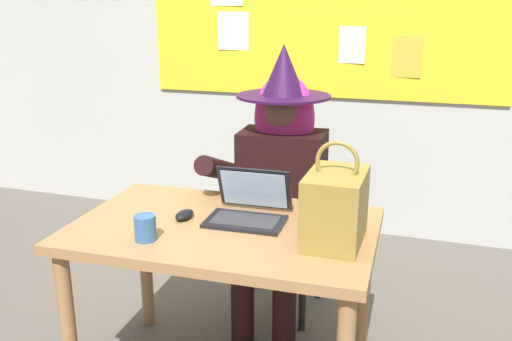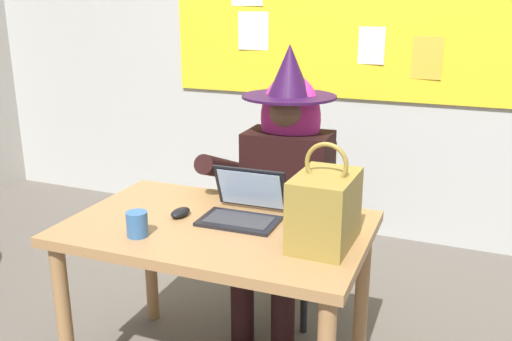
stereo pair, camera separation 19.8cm
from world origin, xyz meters
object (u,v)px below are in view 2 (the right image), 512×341
person_costumed (284,172)px  computer_mouse (180,212)px  coffee_mug (137,224)px  desk_main (218,246)px  laptop (244,208)px  handbag (325,209)px  chair_at_desk (292,217)px

person_costumed → computer_mouse: bearing=-23.5°
person_costumed → computer_mouse: (-0.22, -0.61, -0.03)m
coffee_mug → desk_main: bearing=46.0°
desk_main → coffee_mug: bearing=-134.0°
desk_main → computer_mouse: size_ratio=11.55×
person_costumed → laptop: person_costumed is taller
handbag → coffee_mug: (-0.66, -0.20, -0.09)m
computer_mouse → handbag: (0.61, -0.03, 0.12)m
desk_main → laptop: bearing=51.4°
desk_main → coffee_mug: size_ratio=12.64×
desk_main → person_costumed: person_costumed is taller
person_costumed → laptop: bearing=-0.9°
laptop → handbag: 0.39m
chair_at_desk → desk_main: bearing=-2.1°
handbag → coffee_mug: size_ratio=3.98×
laptop → coffee_mug: 0.43m
chair_at_desk → person_costumed: bearing=2.2°
chair_at_desk → coffee_mug: 1.04m
laptop → computer_mouse: 0.26m
person_costumed → coffee_mug: size_ratio=14.46×
laptop → computer_mouse: size_ratio=3.06×
laptop → handbag: bearing=-19.5°
person_costumed → coffee_mug: bearing=-20.9°
chair_at_desk → laptop: (0.02, -0.65, 0.28)m
desk_main → person_costumed: bearing=85.4°
person_costumed → laptop: 0.53m
desk_main → computer_mouse: (-0.17, 0.01, 0.11)m
chair_at_desk → computer_mouse: size_ratio=8.48×
person_costumed → handbag: (0.39, -0.64, 0.09)m
desk_main → laptop: size_ratio=3.77×
laptop → coffee_mug: laptop is taller
chair_at_desk → coffee_mug: chair_at_desk is taller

